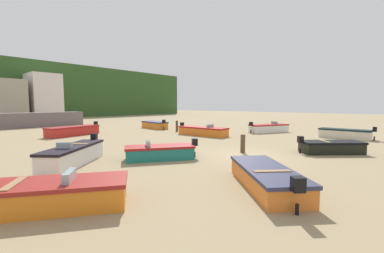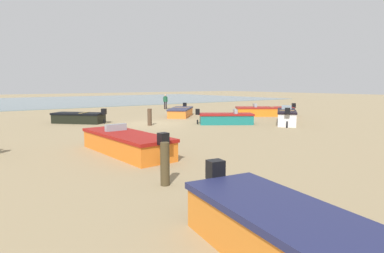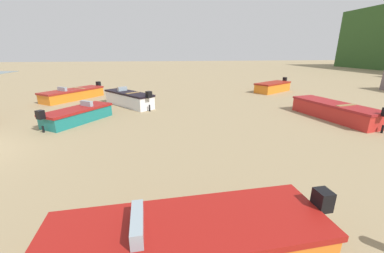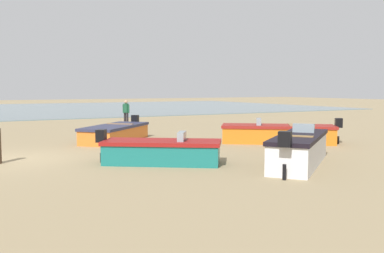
% 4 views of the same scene
% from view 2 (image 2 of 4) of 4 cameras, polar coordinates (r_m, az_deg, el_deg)
% --- Properties ---
extents(ground_plane, '(160.00, 160.00, 0.00)m').
position_cam_2_polar(ground_plane, '(22.45, -6.98, 0.42)').
color(ground_plane, '#95815D').
extents(tidal_water, '(80.00, 36.00, 0.06)m').
position_cam_2_polar(tidal_water, '(56.55, -25.30, 4.01)').
color(tidal_water, slate).
rests_on(tidal_water, ground).
extents(boat_orange_0, '(2.13, 4.31, 1.18)m').
position_cam_2_polar(boat_orange_0, '(5.36, 16.45, -18.14)').
color(boat_orange_0, orange).
rests_on(boat_orange_0, ground).
extents(boat_orange_1, '(1.84, 5.29, 1.14)m').
position_cam_2_polar(boat_orange_1, '(13.07, -11.53, -2.88)').
color(boat_orange_1, orange).
rests_on(boat_orange_1, ground).
extents(boat_black_2, '(3.47, 3.58, 1.05)m').
position_cam_2_polar(boat_black_2, '(24.20, -19.29, 1.47)').
color(boat_black_2, black).
rests_on(boat_black_2, ground).
extents(boat_orange_5, '(4.04, 4.09, 1.04)m').
position_cam_2_polar(boat_orange_5, '(27.69, -1.99, 2.57)').
color(boat_orange_5, orange).
rests_on(boat_orange_5, ground).
extents(boat_white_6, '(4.21, 3.69, 1.27)m').
position_cam_2_polar(boat_white_6, '(23.49, 16.31, 1.69)').
color(boat_white_6, silver).
rests_on(boat_white_6, ground).
extents(boat_teal_7, '(3.81, 3.20, 1.06)m').
position_cam_2_polar(boat_teal_7, '(22.37, 5.98, 1.40)').
color(boat_teal_7, '#1A726F').
rests_on(boat_teal_7, ground).
extents(boat_orange_9, '(4.80, 4.08, 1.11)m').
position_cam_2_polar(boat_orange_9, '(28.67, 12.63, 2.63)').
color(boat_orange_9, orange).
rests_on(boat_orange_9, ground).
extents(mooring_post_near_water, '(0.29, 0.29, 1.12)m').
position_cam_2_polar(mooring_post_near_water, '(21.69, -7.48, 1.65)').
color(mooring_post_near_water, '#4E3828').
rests_on(mooring_post_near_water, ground).
extents(mooring_post_mid_beach, '(0.25, 0.25, 1.18)m').
position_cam_2_polar(mooring_post_mid_beach, '(8.82, -4.79, -6.60)').
color(mooring_post_mid_beach, '#433721').
rests_on(mooring_post_mid_beach, ground).
extents(beach_walker_foreground, '(0.47, 0.50, 1.62)m').
position_cam_2_polar(beach_walker_foreground, '(35.88, -4.71, 4.60)').
color(beach_walker_foreground, black).
rests_on(beach_walker_foreground, ground).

